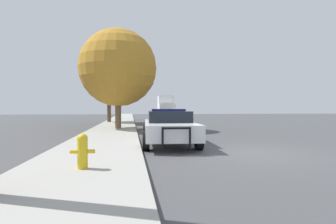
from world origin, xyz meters
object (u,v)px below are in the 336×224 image
at_px(fire_hydrant, 83,150).
at_px(tree_sidewalk_mid, 109,67).
at_px(tree_sidewalk_near, 118,68).
at_px(traffic_light, 133,89).
at_px(box_truck, 165,106).
at_px(police_car, 169,126).
at_px(car_background_oncoming, 180,114).

xyz_separation_m(fire_hydrant, tree_sidewalk_mid, (-1.03, 20.16, 4.96)).
relative_size(fire_hydrant, tree_sidewalk_near, 0.12).
relative_size(traffic_light, box_truck, 0.69).
bearing_deg(police_car, tree_sidewalk_mid, -73.81).
distance_m(police_car, tree_sidewalk_mid, 16.68).
distance_m(traffic_light, car_background_oncoming, 7.20).
bearing_deg(tree_sidewalk_near, fire_hydrant, -91.11).
height_order(police_car, tree_sidewalk_mid, tree_sidewalk_mid).
bearing_deg(traffic_light, tree_sidewalk_near, -94.24).
bearing_deg(traffic_light, police_car, -86.82).
bearing_deg(fire_hydrant, police_car, 60.25).
bearing_deg(police_car, traffic_light, -83.87).
height_order(car_background_oncoming, tree_sidewalk_near, tree_sidewalk_near).
height_order(police_car, fire_hydrant, police_car).
relative_size(traffic_light, car_background_oncoming, 1.12).
xyz_separation_m(tree_sidewalk_mid, tree_sidewalk_near, (1.27, -8.24, -1.31)).
bearing_deg(box_truck, police_car, 85.98).
bearing_deg(tree_sidewalk_near, police_car, -71.85).
height_order(traffic_light, tree_sidewalk_near, tree_sidewalk_near).
height_order(fire_hydrant, tree_sidewalk_mid, tree_sidewalk_mid).
height_order(police_car, tree_sidewalk_near, tree_sidewalk_near).
xyz_separation_m(traffic_light, box_truck, (5.25, 8.46, -2.14)).
relative_size(police_car, traffic_light, 0.95).
bearing_deg(tree_sidewalk_mid, tree_sidewalk_near, -81.27).
distance_m(traffic_light, tree_sidewalk_mid, 7.67).
height_order(traffic_light, box_truck, traffic_light).
bearing_deg(car_background_oncoming, tree_sidewalk_mid, 49.54).
bearing_deg(tree_sidewalk_near, car_background_oncoming, 66.22).
height_order(box_truck, tree_sidewalk_mid, tree_sidewalk_mid).
xyz_separation_m(fire_hydrant, tree_sidewalk_near, (0.23, 11.92, 3.66)).
distance_m(police_car, box_truck, 31.40).
height_order(traffic_light, tree_sidewalk_mid, tree_sidewalk_mid).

